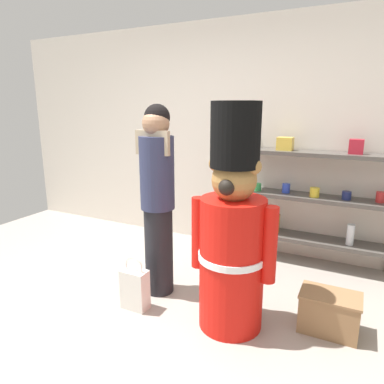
% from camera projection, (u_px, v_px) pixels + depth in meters
% --- Properties ---
extents(ground_plane, '(6.40, 6.40, 0.00)m').
position_uv_depth(ground_plane, '(126.00, 346.00, 2.46)').
color(ground_plane, '#9E9389').
extents(back_wall, '(6.40, 0.12, 2.60)m').
position_uv_depth(back_wall, '(236.00, 138.00, 4.06)').
color(back_wall, silver).
rests_on(back_wall, ground_plane).
extents(merchandise_shelf, '(1.55, 0.35, 1.53)m').
position_uv_depth(merchandise_shelf, '(315.00, 195.00, 3.58)').
color(merchandise_shelf, '#4C4742').
rests_on(merchandise_shelf, ground_plane).
extents(teddy_bear_guard, '(0.66, 0.50, 1.69)m').
position_uv_depth(teddy_bear_guard, '(232.00, 236.00, 2.54)').
color(teddy_bear_guard, red).
rests_on(teddy_bear_guard, ground_plane).
extents(person_shopper, '(0.31, 0.30, 1.68)m').
position_uv_depth(person_shopper, '(158.00, 195.00, 2.99)').
color(person_shopper, black).
rests_on(person_shopper, ground_plane).
extents(shopping_bag, '(0.22, 0.13, 0.46)m').
position_uv_depth(shopping_bag, '(135.00, 289.00, 2.89)').
color(shopping_bag, silver).
rests_on(shopping_bag, ground_plane).
extents(display_crate, '(0.43, 0.28, 0.30)m').
position_uv_depth(display_crate, '(329.00, 312.00, 2.60)').
color(display_crate, olive).
rests_on(display_crate, ground_plane).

